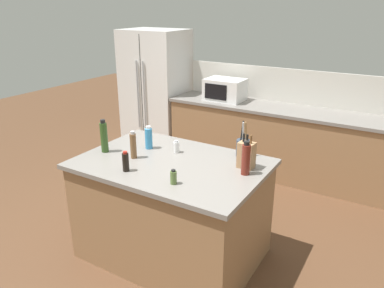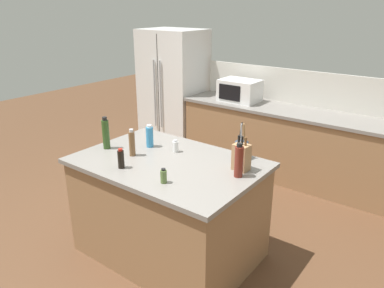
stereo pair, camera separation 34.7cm
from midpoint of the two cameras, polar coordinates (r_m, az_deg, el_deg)
name	(u,v)px [view 1 (the left image)]	position (r m, az deg, el deg)	size (l,w,h in m)	color
ground_plane	(173,253)	(3.71, -5.69, -16.23)	(14.00, 14.00, 0.00)	brown
back_counter_run	(282,142)	(5.10, 11.68, 0.23)	(3.17, 0.66, 0.94)	#936B47
wall_backsplash	(294,86)	(5.20, 13.43, 8.51)	(3.13, 0.03, 0.46)	beige
kitchen_island	(172,209)	(3.44, -5.97, -9.94)	(1.60, 1.09, 0.94)	#936B47
refrigerator	(156,90)	(5.99, -7.19, 8.08)	(0.94, 0.75, 1.85)	white
microwave	(225,90)	(5.25, 3.14, 8.26)	(0.53, 0.39, 0.30)	white
knife_block	(246,155)	(3.07, 5.11, -1.71)	(0.14, 0.11, 0.29)	#A87C54
utensil_crock	(243,147)	(3.32, 4.82, -0.54)	(0.12, 0.12, 0.32)	#333D4C
soy_sauce_bottle	(126,162)	(3.09, -13.28, -2.73)	(0.05, 0.05, 0.17)	black
spice_jar_oregano	(173,177)	(2.83, -6.38, -5.13)	(0.05, 0.05, 0.12)	#567038
salt_shaker	(176,147)	(3.40, -5.32, -0.50)	(0.05, 0.05, 0.12)	silver
vinegar_bottle	(246,159)	(2.94, 4.89, -2.34)	(0.07, 0.07, 0.28)	maroon
pepper_grinder	(133,145)	(3.32, -11.92, -0.27)	(0.05, 0.05, 0.25)	brown
dish_soap_bottle	(149,138)	(3.52, -9.44, 0.86)	(0.07, 0.07, 0.22)	#3384BC
olive_oil_bottle	(104,137)	(3.51, -16.04, 1.01)	(0.07, 0.07, 0.31)	#2D4C1E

